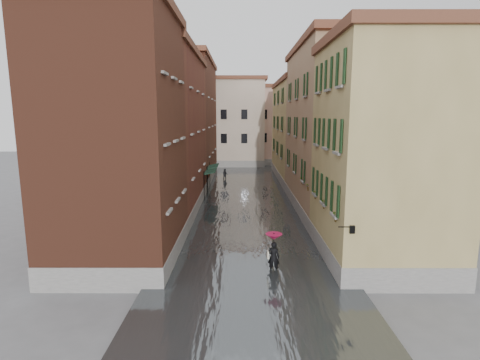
{
  "coord_description": "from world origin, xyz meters",
  "views": [
    {
      "loc": [
        -0.52,
        -21.75,
        7.94
      ],
      "look_at": [
        -0.58,
        6.51,
        3.0
      ],
      "focal_mm": 28.0,
      "sensor_mm": 36.0,
      "label": 1
    }
  ],
  "objects": [
    {
      "name": "building_right_far",
      "position": [
        7.0,
        24.0,
        5.75
      ],
      "size": [
        6.0,
        16.0,
        11.5
      ],
      "primitive_type": "cube",
      "color": "#97874E",
      "rests_on": "ground"
    },
    {
      "name": "ground",
      "position": [
        0.0,
        0.0,
        0.0
      ],
      "size": [
        120.0,
        120.0,
        0.0
      ],
      "primitive_type": "plane",
      "color": "#605F62",
      "rests_on": "ground"
    },
    {
      "name": "building_left_mid",
      "position": [
        -7.0,
        9.0,
        6.25
      ],
      "size": [
        6.0,
        14.0,
        12.5
      ],
      "primitive_type": "cube",
      "color": "brown",
      "rests_on": "ground"
    },
    {
      "name": "pedestrian_far",
      "position": [
        -2.43,
        23.48,
        0.71
      ],
      "size": [
        0.71,
        0.56,
        1.42
      ],
      "primitive_type": "imported",
      "rotation": [
        0.0,
        0.0,
        0.04
      ],
      "color": "black",
      "rests_on": "ground"
    },
    {
      "name": "floodwater",
      "position": [
        0.0,
        13.0,
        0.1
      ],
      "size": [
        10.0,
        60.0,
        0.2
      ],
      "primitive_type": "cube",
      "color": "#44494C",
      "rests_on": "ground"
    },
    {
      "name": "building_end_cream",
      "position": [
        -3.0,
        38.0,
        6.5
      ],
      "size": [
        12.0,
        9.0,
        13.0
      ],
      "primitive_type": "cube",
      "color": "beige",
      "rests_on": "ground"
    },
    {
      "name": "building_right_near",
      "position": [
        7.0,
        -2.0,
        5.75
      ],
      "size": [
        6.0,
        8.0,
        11.5
      ],
      "primitive_type": "cube",
      "color": "#97874E",
      "rests_on": "ground"
    },
    {
      "name": "awning_near",
      "position": [
        -3.49,
        13.98,
        2.46
      ],
      "size": [
        1.09,
        2.92,
        2.8
      ],
      "color": "#142E20",
      "rests_on": "ground"
    },
    {
      "name": "wall_lantern",
      "position": [
        4.33,
        -6.0,
        3.01
      ],
      "size": [
        0.71,
        0.22,
        0.35
      ],
      "color": "black",
      "rests_on": "ground"
    },
    {
      "name": "building_left_near",
      "position": [
        -7.0,
        -2.0,
        6.5
      ],
      "size": [
        6.0,
        8.0,
        13.0
      ],
      "primitive_type": "cube",
      "color": "brown",
      "rests_on": "ground"
    },
    {
      "name": "awning_far",
      "position": [
        -3.49,
        17.63,
        2.47
      ],
      "size": [
        1.09,
        3.06,
        2.8
      ],
      "color": "#142E20",
      "rests_on": "ground"
    },
    {
      "name": "building_end_pink",
      "position": [
        6.0,
        40.0,
        6.0
      ],
      "size": [
        10.0,
        9.0,
        12.0
      ],
      "primitive_type": "cube",
      "color": "#CEA291",
      "rests_on": "ground"
    },
    {
      "name": "building_left_far",
      "position": [
        -7.0,
        24.0,
        7.0
      ],
      "size": [
        6.0,
        16.0,
        14.0
      ],
      "primitive_type": "cube",
      "color": "brown",
      "rests_on": "ground"
    },
    {
      "name": "building_right_mid",
      "position": [
        7.0,
        9.0,
        6.5
      ],
      "size": [
        6.0,
        14.0,
        13.0
      ],
      "primitive_type": "cube",
      "color": "#9A7C5D",
      "rests_on": "ground"
    },
    {
      "name": "window_planters",
      "position": [
        4.12,
        0.38,
        3.51
      ],
      "size": [
        0.59,
        10.73,
        0.84
      ],
      "color": "brown",
      "rests_on": "ground"
    },
    {
      "name": "pedestrian_main",
      "position": [
        1.14,
        -3.79,
        1.21
      ],
      "size": [
        0.87,
        0.87,
        2.06
      ],
      "color": "black",
      "rests_on": "ground"
    }
  ]
}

